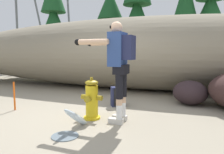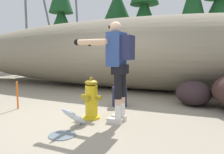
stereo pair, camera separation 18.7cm
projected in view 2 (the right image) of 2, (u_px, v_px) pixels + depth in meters
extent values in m
cube|color=gray|center=(85.00, 117.00, 4.09)|extent=(56.00, 56.00, 0.04)
ellipsoid|color=gray|center=(137.00, 53.00, 7.15)|extent=(17.19, 3.20, 2.37)
cylinder|color=gold|center=(92.00, 117.00, 3.93)|extent=(0.30, 0.30, 0.04)
cylinder|color=gold|center=(91.00, 101.00, 3.89)|extent=(0.23, 0.23, 0.58)
ellipsoid|color=#9E8419|center=(91.00, 83.00, 3.86)|extent=(0.24, 0.24, 0.10)
cylinder|color=#9E8419|center=(91.00, 79.00, 3.85)|extent=(0.06, 0.06, 0.05)
cylinder|color=#9E8419|center=(84.00, 97.00, 3.95)|extent=(0.09, 0.09, 0.09)
cylinder|color=#9E8419|center=(99.00, 98.00, 3.83)|extent=(0.09, 0.09, 0.09)
cylinder|color=#9E8419|center=(87.00, 99.00, 3.74)|extent=(0.11, 0.09, 0.11)
ellipsoid|color=silver|center=(76.00, 118.00, 3.43)|extent=(0.10, 0.79, 0.55)
cylinder|color=slate|center=(62.00, 135.00, 3.11)|extent=(0.39, 0.39, 0.01)
cube|color=beige|center=(114.00, 121.00, 3.63)|extent=(0.26, 0.11, 0.09)
cylinder|color=white|center=(118.00, 112.00, 3.59)|extent=(0.10, 0.10, 0.24)
cylinder|color=#DBAD89|center=(118.00, 102.00, 3.57)|extent=(0.10, 0.10, 0.11)
cylinder|color=black|center=(118.00, 86.00, 3.54)|extent=(0.13, 0.13, 0.44)
cube|color=beige|center=(119.00, 118.00, 3.81)|extent=(0.26, 0.11, 0.09)
cylinder|color=white|center=(122.00, 109.00, 3.77)|extent=(0.10, 0.10, 0.24)
cylinder|color=#DBAD89|center=(122.00, 100.00, 3.75)|extent=(0.10, 0.10, 0.11)
cylinder|color=black|center=(122.00, 84.00, 3.72)|extent=(0.13, 0.13, 0.44)
cube|color=black|center=(120.00, 69.00, 3.60)|extent=(0.21, 0.32, 0.16)
cube|color=#2D4784|center=(117.00, 49.00, 3.59)|extent=(0.25, 0.37, 0.57)
cube|color=#23284C|center=(128.00, 48.00, 3.50)|extent=(0.17, 0.28, 0.40)
sphere|color=#DBAD89|center=(116.00, 28.00, 3.55)|extent=(0.20, 0.20, 0.20)
cube|color=black|center=(111.00, 28.00, 3.59)|extent=(0.02, 0.15, 0.04)
cylinder|color=#DBAD89|center=(91.00, 42.00, 3.52)|extent=(0.58, 0.10, 0.09)
sphere|color=black|center=(77.00, 42.00, 3.63)|extent=(0.11, 0.11, 0.11)
cylinder|color=#DBAD89|center=(103.00, 43.00, 3.92)|extent=(0.58, 0.10, 0.09)
sphere|color=black|center=(90.00, 43.00, 4.03)|extent=(0.11, 0.11, 0.11)
cube|color=#23284C|center=(119.00, 96.00, 4.82)|extent=(0.36, 0.33, 0.44)
cube|color=#23284C|center=(118.00, 98.00, 4.95)|extent=(0.21, 0.16, 0.20)
torus|color=black|center=(119.00, 86.00, 4.79)|extent=(0.10, 0.10, 0.02)
cube|color=black|center=(117.00, 98.00, 4.69)|extent=(0.06, 0.05, 0.37)
cube|color=black|center=(124.00, 97.00, 4.72)|extent=(0.06, 0.05, 0.37)
ellipsoid|color=#2E2124|center=(193.00, 93.00, 4.89)|extent=(1.06, 1.09, 0.56)
cylinder|color=#47331E|center=(62.00, 62.00, 12.51)|extent=(0.26, 0.26, 1.30)
cone|color=#194C23|center=(62.00, 28.00, 12.29)|extent=(2.14, 2.14, 2.63)
cylinder|color=#47331E|center=(117.00, 61.00, 13.63)|extent=(0.30, 0.30, 1.43)
cone|color=#194C23|center=(117.00, 31.00, 13.42)|extent=(2.48, 2.48, 2.25)
cone|color=#194C23|center=(117.00, 4.00, 13.23)|extent=(1.61, 1.61, 1.88)
cylinder|color=#47331E|center=(143.00, 63.00, 12.52)|extent=(0.30, 0.30, 1.24)
cone|color=#194C23|center=(144.00, 24.00, 12.27)|extent=(2.52, 2.52, 3.26)
cylinder|color=#47331E|center=(191.00, 63.00, 10.31)|extent=(0.22, 0.22, 1.44)
cone|color=#194C23|center=(193.00, 11.00, 10.03)|extent=(1.86, 1.86, 3.45)
cylinder|color=#47331E|center=(216.00, 61.00, 10.05)|extent=(0.25, 0.25, 1.63)
cone|color=#194C23|center=(218.00, 17.00, 9.82)|extent=(2.09, 2.09, 2.48)
cylinder|color=slate|center=(78.00, 31.00, 17.06)|extent=(0.98, 0.98, 6.01)
cylinder|color=slate|center=(51.00, 32.00, 18.10)|extent=(0.98, 0.98, 6.01)
cylinder|color=slate|center=(57.00, 27.00, 14.59)|extent=(0.98, 0.98, 6.01)
cylinder|color=slate|center=(27.00, 28.00, 15.64)|extent=(0.98, 0.98, 6.01)
torus|color=slate|center=(53.00, 30.00, 16.35)|extent=(2.91, 2.91, 0.10)
cylinder|color=#E55914|center=(17.00, 95.00, 4.56)|extent=(0.04, 0.04, 0.60)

